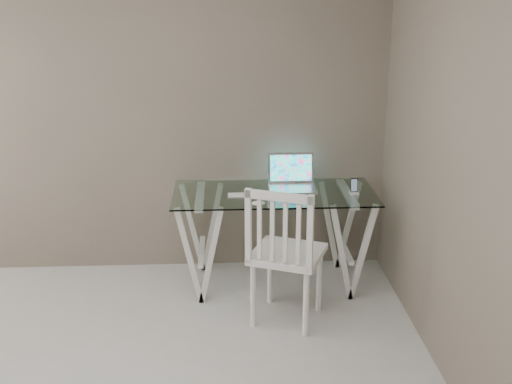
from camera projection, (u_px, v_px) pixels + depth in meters
room at (35, 113)px, 2.67m from camera, size 4.50×4.52×2.71m
desk at (274, 238)px, 4.88m from camera, size 1.50×0.70×0.75m
chair at (284, 250)px, 4.24m from camera, size 0.59×0.59×0.99m
laptop at (292, 180)px, 4.87m from camera, size 0.35×0.29×0.25m
keyboard at (245, 195)px, 4.69m from camera, size 0.27×0.12×0.01m
mouse at (258, 203)px, 4.49m from camera, size 0.10×0.06×0.03m
phone_dock at (354, 190)px, 4.73m from camera, size 0.06×0.06×0.12m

